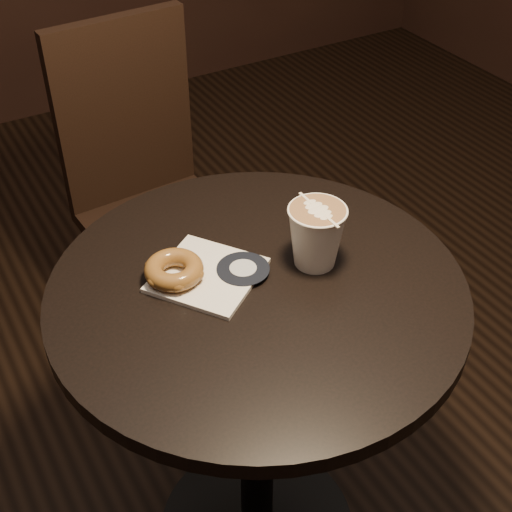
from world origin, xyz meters
The scene contains 5 objects.
cafe_table centered at (0.00, 0.00, 0.55)m, with size 0.70×0.70×0.75m.
chair centered at (0.09, 0.75, 0.51)m, with size 0.38×0.38×0.92m.
pastry_bag centered at (-0.06, 0.06, 0.75)m, with size 0.16×0.16×0.01m, color white.
doughnut centered at (-0.11, 0.08, 0.77)m, with size 0.10×0.10×0.03m, color brown.
latte_cup centered at (0.12, 0.00, 0.81)m, with size 0.10×0.10×0.11m, color white, non-canonical shape.
Camera 1 is at (-0.45, -0.77, 1.53)m, focal length 50.00 mm.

